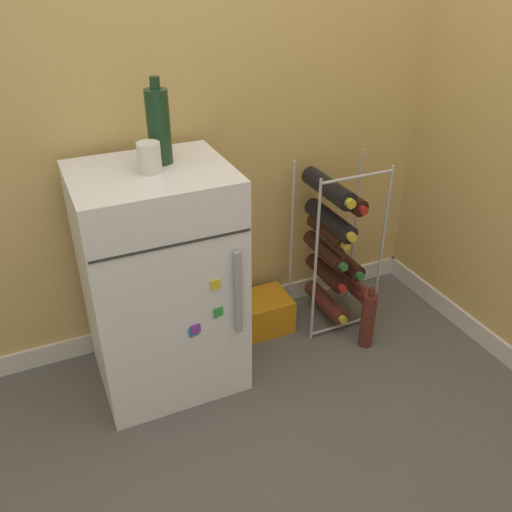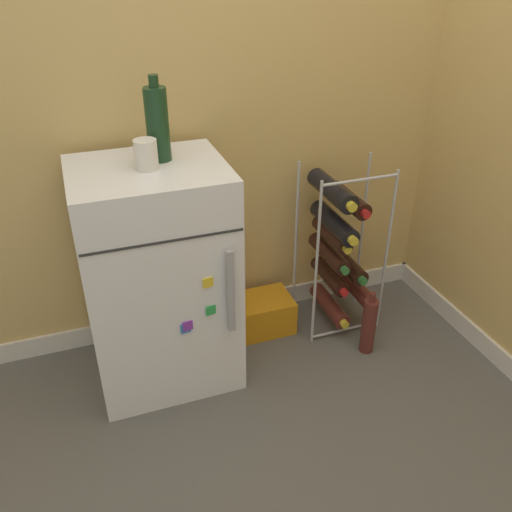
% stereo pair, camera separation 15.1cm
% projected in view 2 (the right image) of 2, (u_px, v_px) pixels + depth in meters
% --- Properties ---
extents(ground_plane, '(14.00, 14.00, 0.00)m').
position_uv_depth(ground_plane, '(307.00, 391.00, 2.13)').
color(ground_plane, '#56544F').
extents(wall_back, '(6.64, 0.07, 2.50)m').
position_uv_depth(wall_back, '(253.00, 32.00, 2.01)').
color(wall_back, tan).
rests_on(wall_back, ground_plane).
extents(mini_fridge, '(0.53, 0.48, 0.88)m').
position_uv_depth(mini_fridge, '(159.00, 278.00, 2.03)').
color(mini_fridge, white).
rests_on(mini_fridge, ground_plane).
extents(wine_rack, '(0.34, 0.33, 0.76)m').
position_uv_depth(wine_rack, '(338.00, 247.00, 2.33)').
color(wine_rack, '#B2B2B7').
rests_on(wine_rack, ground_plane).
extents(soda_box, '(0.25, 0.20, 0.16)m').
position_uv_depth(soda_box, '(264.00, 313.00, 2.44)').
color(soda_box, orange).
rests_on(soda_box, ground_plane).
extents(fridge_top_cup, '(0.08, 0.08, 0.10)m').
position_uv_depth(fridge_top_cup, '(146.00, 155.00, 1.77)').
color(fridge_top_cup, silver).
rests_on(fridge_top_cup, mini_fridge).
extents(fridge_top_bottle, '(0.08, 0.08, 0.29)m').
position_uv_depth(fridge_top_bottle, '(157.00, 124.00, 1.81)').
color(fridge_top_bottle, '#19381E').
rests_on(fridge_top_bottle, mini_fridge).
extents(loose_bottle_floor, '(0.06, 0.06, 0.30)m').
position_uv_depth(loose_bottle_floor, '(369.00, 325.00, 2.28)').
color(loose_bottle_floor, '#56231E').
rests_on(loose_bottle_floor, ground_plane).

